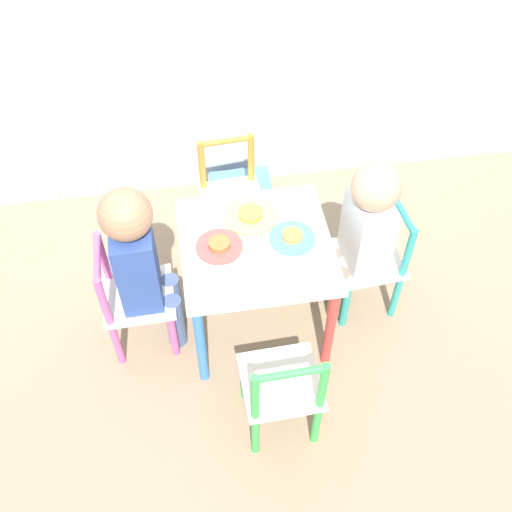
# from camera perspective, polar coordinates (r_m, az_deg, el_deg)

# --- Properties ---
(ground_plane) EXTENTS (6.00, 6.00, 0.00)m
(ground_plane) POSITION_cam_1_polar(r_m,az_deg,el_deg) (2.49, -0.00, -5.95)
(ground_plane) COLOR #8C755B
(kids_table) EXTENTS (0.54, 0.54, 0.46)m
(kids_table) POSITION_cam_1_polar(r_m,az_deg,el_deg) (2.18, -0.00, -0.11)
(kids_table) COLOR silver
(kids_table) RESTS_ON ground_plane
(chair_pink) EXTENTS (0.27, 0.27, 0.51)m
(chair_pink) POSITION_cam_1_polar(r_m,az_deg,el_deg) (2.29, -11.66, -3.99)
(chair_pink) COLOR silver
(chair_pink) RESTS_ON ground_plane
(chair_teal) EXTENTS (0.28, 0.28, 0.51)m
(chair_teal) POSITION_cam_1_polar(r_m,az_deg,el_deg) (2.40, 10.94, -0.37)
(chair_teal) COLOR silver
(chair_teal) RESTS_ON ground_plane
(chair_orange) EXTENTS (0.28, 0.28, 0.51)m
(chair_orange) POSITION_cam_1_polar(r_m,az_deg,el_deg) (2.60, -2.34, 5.49)
(chair_orange) COLOR silver
(chair_orange) RESTS_ON ground_plane
(chair_green) EXTENTS (0.27, 0.27, 0.51)m
(chair_green) POSITION_cam_1_polar(r_m,az_deg,el_deg) (2.04, 2.50, -12.61)
(chair_green) COLOR silver
(chair_green) RESTS_ON ground_plane
(child_left) EXTENTS (0.22, 0.20, 0.77)m
(child_left) POSITION_cam_1_polar(r_m,az_deg,el_deg) (2.11, -11.02, -0.15)
(child_left) COLOR #4C608E
(child_left) RESTS_ON ground_plane
(child_right) EXTENTS (0.23, 0.21, 0.73)m
(child_right) POSITION_cam_1_polar(r_m,az_deg,el_deg) (2.24, 10.27, 2.70)
(child_right) COLOR #7A6B5B
(child_right) RESTS_ON ground_plane
(plate_left) EXTENTS (0.17, 0.17, 0.03)m
(plate_left) POSITION_cam_1_polar(r_m,az_deg,el_deg) (2.11, -3.52, 0.97)
(plate_left) COLOR #E54C47
(plate_left) RESTS_ON kids_table
(plate_right) EXTENTS (0.17, 0.17, 0.03)m
(plate_right) POSITION_cam_1_polar(r_m,az_deg,el_deg) (2.13, 3.48, 1.79)
(plate_right) COLOR #4C9EE0
(plate_right) RESTS_ON kids_table
(plate_back) EXTENTS (0.20, 0.20, 0.03)m
(plate_back) POSITION_cam_1_polar(r_m,az_deg,el_deg) (2.21, -0.53, 3.88)
(plate_back) COLOR #EADB66
(plate_back) RESTS_ON kids_table
(storage_bin) EXTENTS (0.28, 0.16, 0.12)m
(storage_bin) POSITION_cam_1_polar(r_m,az_deg,el_deg) (2.92, -1.47, 6.39)
(storage_bin) COLOR #4C7FB7
(storage_bin) RESTS_ON ground_plane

